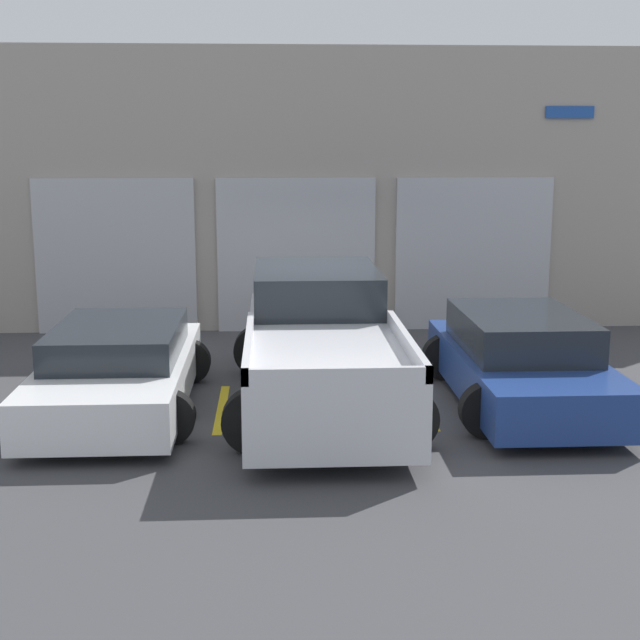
# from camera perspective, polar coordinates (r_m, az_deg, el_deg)

# --- Properties ---
(ground_plane) EXTENTS (28.00, 28.00, 0.00)m
(ground_plane) POSITION_cam_1_polar(r_m,az_deg,el_deg) (14.00, -0.33, -3.19)
(ground_plane) COLOR #3D3D3F
(shophouse_building) EXTENTS (17.61, 0.68, 5.21)m
(shophouse_building) POSITION_cam_1_polar(r_m,az_deg,el_deg) (16.85, -0.92, 8.15)
(shophouse_building) COLOR #9E9389
(shophouse_building) RESTS_ON ground
(pickup_truck) EXTENTS (2.51, 5.60, 1.68)m
(pickup_truck) POSITION_cam_1_polar(r_m,az_deg,el_deg) (12.16, 0.05, -1.59)
(pickup_truck) COLOR silver
(pickup_truck) RESTS_ON ground
(sedan_white) EXTENTS (2.25, 4.33, 1.15)m
(sedan_white) POSITION_cam_1_polar(r_m,az_deg,el_deg) (12.11, -12.78, -3.12)
(sedan_white) COLOR white
(sedan_white) RESTS_ON ground
(sedan_side) EXTENTS (2.23, 4.32, 1.25)m
(sedan_side) POSITION_cam_1_polar(r_m,az_deg,el_deg) (12.39, 12.72, -2.60)
(sedan_side) COLOR navy
(sedan_side) RESTS_ON ground
(parking_stripe_far_left) EXTENTS (0.12, 2.20, 0.01)m
(parking_stripe_far_left) POSITION_cam_1_polar(r_m,az_deg,el_deg) (12.53, -18.82, -5.58)
(parking_stripe_far_left) COLOR gold
(parking_stripe_far_left) RESTS_ON ground
(parking_stripe_left) EXTENTS (0.12, 2.20, 0.01)m
(parking_stripe_left) POSITION_cam_1_polar(r_m,az_deg,el_deg) (12.08, -6.32, -5.65)
(parking_stripe_left) COLOR gold
(parking_stripe_left) RESTS_ON ground
(parking_stripe_centre) EXTENTS (0.12, 2.20, 0.01)m
(parking_stripe_centre) POSITION_cam_1_polar(r_m,az_deg,el_deg) (12.22, 6.50, -5.44)
(parking_stripe_centre) COLOR gold
(parking_stripe_centre) RESTS_ON ground
(parking_stripe_right) EXTENTS (0.12, 2.20, 0.01)m
(parking_stripe_right) POSITION_cam_1_polar(r_m,az_deg,el_deg) (12.95, 18.43, -5.01)
(parking_stripe_right) COLOR gold
(parking_stripe_right) RESTS_ON ground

